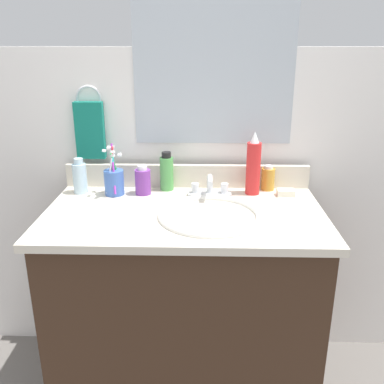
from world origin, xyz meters
name	(u,v)px	position (x,y,z in m)	size (l,w,h in m)	color
vanity_cabinet	(185,310)	(0.00, 0.00, 0.37)	(0.92, 0.50, 0.75)	#382316
countertop	(184,215)	(0.00, 0.00, 0.76)	(0.96, 0.54, 0.03)	beige
backsplash	(187,176)	(0.00, 0.26, 0.82)	(0.96, 0.02, 0.09)	beige
back_wall	(188,209)	(0.00, 0.32, 0.65)	(2.06, 0.04, 1.30)	white
mirror_panel	(214,69)	(0.10, 0.30, 1.22)	(0.60, 0.01, 0.56)	#B2BCC6
towel_ring	(89,98)	(-0.38, 0.30, 1.11)	(0.10, 0.10, 0.01)	silver
hand_towel	(90,130)	(-0.38, 0.28, 0.99)	(0.11, 0.04, 0.22)	#147260
sink_basin	(210,225)	(0.09, -0.04, 0.74)	(0.35, 0.35, 0.11)	white
faucet	(210,189)	(0.09, 0.15, 0.80)	(0.16, 0.10, 0.08)	silver
bottle_oil_amber	(268,178)	(0.32, 0.23, 0.82)	(0.05, 0.05, 0.10)	gold
bottle_toner_green	(167,172)	(-0.08, 0.22, 0.84)	(0.05, 0.05, 0.15)	#4C9E4C
bottle_cream_purple	(143,181)	(-0.16, 0.17, 0.82)	(0.06, 0.06, 0.11)	#7A3899
bottle_spray_red	(253,166)	(0.25, 0.18, 0.88)	(0.05, 0.05, 0.24)	red
bottle_gel_clear	(80,177)	(-0.40, 0.18, 0.83)	(0.05, 0.05, 0.14)	silver
cup_blue_plastic	(114,181)	(-0.27, 0.16, 0.83)	(0.07, 0.09, 0.19)	#3F66B7
soap_bar	(286,193)	(0.37, 0.16, 0.78)	(0.06, 0.04, 0.02)	white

